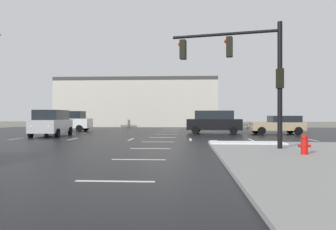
# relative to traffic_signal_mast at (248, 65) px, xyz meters

# --- Properties ---
(ground_plane) EXTENTS (120.00, 120.00, 0.00)m
(ground_plane) POSITION_rel_traffic_signal_mast_xyz_m (-4.64, 6.42, -4.03)
(ground_plane) COLOR slate
(road_asphalt) EXTENTS (44.00, 44.00, 0.02)m
(road_asphalt) POSITION_rel_traffic_signal_mast_xyz_m (-4.64, 6.42, -4.02)
(road_asphalt) COLOR black
(road_asphalt) RESTS_ON ground_plane
(snow_strip_curbside) EXTENTS (4.00, 1.60, 0.06)m
(snow_strip_curbside) POSITION_rel_traffic_signal_mast_xyz_m (0.36, 2.42, -3.86)
(snow_strip_curbside) COLOR white
(snow_strip_curbside) RESTS_ON sidewalk_corner
(lane_markings) EXTENTS (36.15, 36.15, 0.01)m
(lane_markings) POSITION_rel_traffic_signal_mast_xyz_m (-3.44, 5.04, -4.01)
(lane_markings) COLOR silver
(lane_markings) RESTS_ON road_asphalt
(traffic_signal_mast) EXTENTS (5.09, 1.44, 5.80)m
(traffic_signal_mast) POSITION_rel_traffic_signal_mast_xyz_m (0.00, 0.00, 0.00)
(traffic_signal_mast) COLOR black
(traffic_signal_mast) RESTS_ON sidewalk_corner
(fire_hydrant) EXTENTS (0.48, 0.26, 0.79)m
(fire_hydrant) POSITION_rel_traffic_signal_mast_xyz_m (1.70, -2.57, -3.49)
(fire_hydrant) COLOR red
(fire_hydrant) RESTS_ON sidewalk_corner
(strip_building_background) EXTENTS (22.42, 8.00, 6.85)m
(strip_building_background) POSITION_rel_traffic_signal_mast_xyz_m (-10.00, 32.30, -0.60)
(strip_building_background) COLOR beige
(strip_building_background) RESTS_ON ground_plane
(suv_silver) EXTENTS (2.45, 4.94, 2.03)m
(suv_silver) POSITION_rel_traffic_signal_mast_xyz_m (-13.39, 9.39, -2.94)
(suv_silver) COLOR #B7BABF
(suv_silver) RESTS_ON road_asphalt
(suv_black) EXTENTS (5.00, 2.62, 2.03)m
(suv_black) POSITION_rel_traffic_signal_mast_xyz_m (-0.43, 13.85, -2.94)
(suv_black) COLOR black
(suv_black) RESTS_ON road_asphalt
(suv_white) EXTENTS (4.86, 2.23, 2.03)m
(suv_white) POSITION_rel_traffic_signal_mast_xyz_m (-15.08, 17.24, -2.94)
(suv_white) COLOR white
(suv_white) RESTS_ON road_asphalt
(sedan_tan) EXTENTS (4.63, 2.26, 1.58)m
(sedan_tan) POSITION_rel_traffic_signal_mast_xyz_m (4.94, 13.07, -3.17)
(sedan_tan) COLOR tan
(sedan_tan) RESTS_ON road_asphalt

